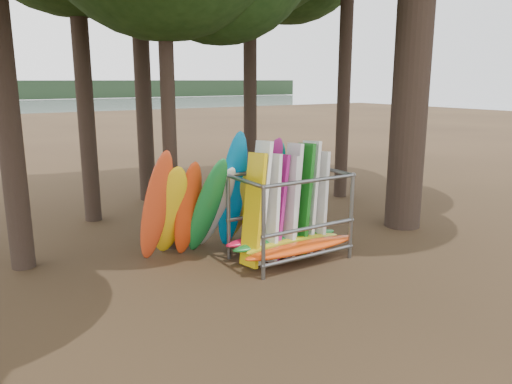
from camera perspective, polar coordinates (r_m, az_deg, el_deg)
ground at (r=11.69m, az=2.77°, el=-8.26°), size 120.00×120.00×0.00m
kayak_row at (r=12.11m, az=-4.29°, el=-1.11°), size 3.87×2.09×3.16m
storage_rack at (r=11.79m, az=3.84°, el=-3.05°), size 3.08×1.56×2.86m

